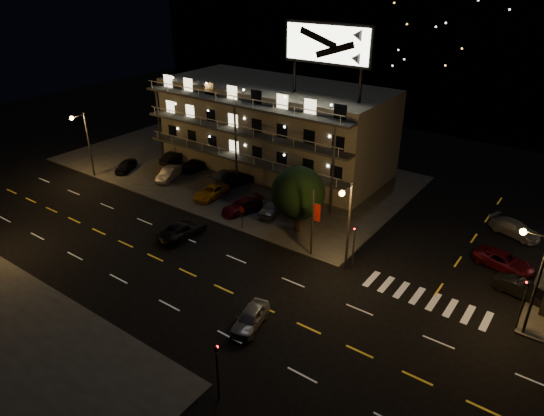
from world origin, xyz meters
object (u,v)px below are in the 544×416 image
Objects in this scene: side_car_0 at (520,288)px; road_car_west at (183,229)px; road_car_east at (250,318)px; lot_car_4 at (272,207)px; tree at (298,194)px; lot_car_2 at (211,192)px; lot_car_7 at (226,176)px.

side_car_0 is 0.77× the size of road_car_west.
road_car_west is at bearing 118.06° from side_car_0.
side_car_0 is 29.40m from road_car_west.
lot_car_4 is at bearing 107.94° from road_car_east.
tree is at bearing -35.13° from lot_car_4.
tree is at bearing 96.83° from road_car_east.
road_car_east reaches higher than side_car_0.
tree reaches higher than lot_car_2.
lot_car_7 is 33.28m from side_car_0.
lot_car_7 is 1.24× the size of side_car_0.
lot_car_2 is at bearing -62.59° from road_car_west.
tree reaches higher than road_car_east.
road_car_west is (3.43, -7.87, -0.07)m from lot_car_2.
lot_car_7 is at bearing -63.65° from road_car_west.
lot_car_2 is at bearing 113.33° from lot_car_7.
lot_car_2 is 1.15× the size of side_car_0.
lot_car_7 is at bearing 109.12° from lot_car_2.
lot_car_2 is at bearing 126.56° from road_car_east.
lot_car_4 is (7.68, 0.75, 0.08)m from lot_car_2.
lot_car_7 reaches higher than road_car_east.
tree reaches higher than road_car_west.
tree reaches higher than lot_car_4.
lot_car_7 reaches higher than lot_car_2.
lot_car_4 is 0.85× the size of lot_car_7.
lot_car_2 is 1.12× the size of road_car_east.
road_car_west is at bearing 115.32° from lot_car_7.
lot_car_4 reaches higher than side_car_0.
lot_car_7 is (-13.44, 5.17, -3.21)m from tree.
lot_car_2 reaches higher than road_car_east.
road_car_west is at bearing -129.80° from lot_car_4.
lot_car_7 reaches higher than side_car_0.
lot_car_2 is (-11.84, 0.90, -3.29)m from tree.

